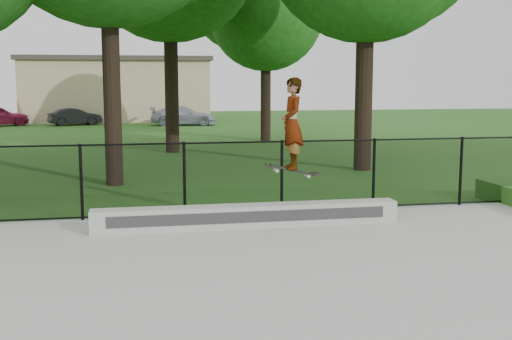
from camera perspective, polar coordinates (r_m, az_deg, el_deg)
The scene contains 8 objects.
ground at distance 7.42m, azimuth -2.55°, elevation -14.00°, with size 100.00×100.00×0.00m, color #2D5317.
concrete_slab at distance 7.41m, azimuth -2.55°, elevation -13.79°, with size 14.00×12.00×0.06m, color #A9AAA4.
grind_ledge at distance 11.96m, azimuth -0.72°, elevation -4.10°, with size 5.73×0.40×0.42m, color #ABABA6.
car_b at distance 41.07m, azimuth -15.79°, elevation 4.58°, with size 1.09×2.84×1.03m, color black.
car_c at distance 39.66m, azimuth -6.49°, elevation 4.81°, with size 1.62×3.66×1.16m, color #9EA1B3.
skater_airborne at distance 11.81m, azimuth 3.22°, elevation 3.99°, with size 0.82×0.62×1.87m.
chainlink_fence at distance 12.90m, azimuth -6.38°, elevation -0.80°, with size 16.06×0.06×1.50m.
distant_building at distance 44.82m, azimuth -12.27°, elevation 7.07°, with size 12.40×6.40×4.30m.
Camera 1 is at (-0.98, -6.81, 2.79)m, focal length 45.00 mm.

